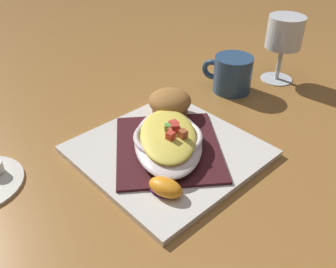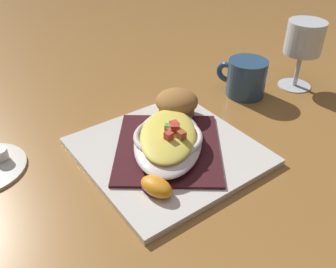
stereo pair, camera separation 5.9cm
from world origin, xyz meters
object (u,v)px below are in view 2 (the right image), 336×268
object	(u,v)px
coffee_mug	(246,80)
creamer_cup_0	(0,154)
gratin_dish	(168,138)
square_plate	(168,151)
muffin	(177,104)
stemmed_glass	(304,42)
orange_garnish	(156,187)

from	to	relation	value
coffee_mug	creamer_cup_0	size ratio (longest dim) A/B	4.21
gratin_dish	square_plate	bearing A→B (deg)	118.17
muffin	stemmed_glass	bearing A→B (deg)	5.59
stemmed_glass	coffee_mug	bearing A→B (deg)	175.38
stemmed_glass	creamer_cup_0	xyz separation A→B (m)	(-0.61, -0.04, -0.09)
muffin	coffee_mug	xyz separation A→B (m)	(0.18, 0.04, -0.00)
coffee_mug	creamer_cup_0	xyz separation A→B (m)	(-0.49, -0.05, -0.02)
coffee_mug	stemmed_glass	bearing A→B (deg)	-4.62
orange_garnish	stemmed_glass	bearing A→B (deg)	26.84
coffee_mug	creamer_cup_0	distance (m)	0.49
orange_garnish	gratin_dish	bearing A→B (deg)	58.03
coffee_mug	creamer_cup_0	world-z (taller)	coffee_mug
orange_garnish	stemmed_glass	size ratio (longest dim) A/B	0.48
square_plate	coffee_mug	bearing A→B (deg)	29.39
stemmed_glass	creamer_cup_0	world-z (taller)	stemmed_glass
square_plate	creamer_cup_0	distance (m)	0.27
creamer_cup_0	square_plate	bearing A→B (deg)	-17.86
square_plate	orange_garnish	bearing A→B (deg)	-121.90
coffee_mug	stemmed_glass	size ratio (longest dim) A/B	0.69
square_plate	coffee_mug	world-z (taller)	coffee_mug
muffin	coffee_mug	distance (m)	0.18
creamer_cup_0	muffin	bearing A→B (deg)	1.21
orange_garnish	coffee_mug	distance (m)	0.36
square_plate	stemmed_glass	size ratio (longest dim) A/B	1.86
orange_garnish	creamer_cup_0	distance (m)	0.27
muffin	creamer_cup_0	size ratio (longest dim) A/B	3.30
orange_garnish	stemmed_glass	xyz separation A→B (m)	(0.41, 0.21, 0.08)
coffee_mug	stemmed_glass	distance (m)	0.14
gratin_dish	creamer_cup_0	size ratio (longest dim) A/B	9.14
creamer_cup_0	coffee_mug	bearing A→B (deg)	5.39
square_plate	orange_garnish	distance (m)	0.10
gratin_dish	creamer_cup_0	xyz separation A→B (m)	(-0.26, 0.08, -0.02)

